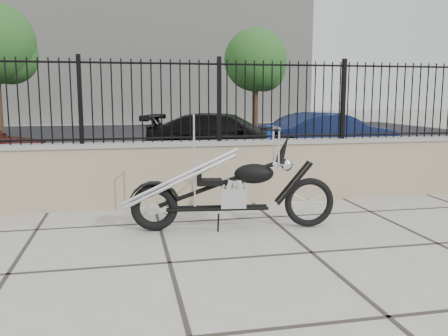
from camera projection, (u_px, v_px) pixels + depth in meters
ground_plane at (170, 263)px, 4.70m from camera, size 90.00×90.00×0.00m
parking_lot at (137, 142)px, 16.79m from camera, size 30.00×30.00×0.00m
retaining_wall at (153, 174)px, 7.04m from camera, size 14.00×0.36×0.96m
iron_fence at (152, 101)px, 6.88m from camera, size 14.00×0.08×1.20m
background_building at (129, 57)px, 29.72m from camera, size 22.00×6.00×8.00m
chopper_motorcycle at (229, 172)px, 5.78m from camera, size 2.44×0.70×1.44m
car_black at (226, 137)px, 11.99m from camera, size 4.43×3.07×1.19m
car_blue at (330, 135)px, 12.41m from camera, size 3.78×1.73×1.20m
bollard_b at (269, 150)px, 9.96m from camera, size 0.12×0.12×1.02m
tree_right at (256, 57)px, 21.14m from camera, size 2.82×2.82×4.75m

